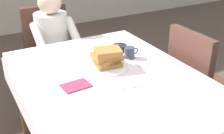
% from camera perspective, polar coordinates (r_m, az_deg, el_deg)
% --- Properties ---
extents(dining_table_main, '(1.12, 1.52, 0.74)m').
position_cam_1_polar(dining_table_main, '(1.94, -0.06, -4.28)').
color(dining_table_main, silver).
rests_on(dining_table_main, ground).
extents(chair_diner, '(0.44, 0.45, 0.93)m').
position_cam_1_polar(chair_diner, '(2.96, -12.04, 3.62)').
color(chair_diner, '#4C2D23').
rests_on(chair_diner, ground).
extents(diner_person, '(0.40, 0.43, 1.12)m').
position_cam_1_polar(diner_person, '(2.77, -11.30, 5.20)').
color(diner_person, silver).
rests_on(diner_person, ground).
extents(chair_right_side, '(0.45, 0.44, 0.93)m').
position_cam_1_polar(chair_right_side, '(2.42, 16.13, -2.11)').
color(chair_right_side, '#4C2D23').
rests_on(chair_right_side, ground).
extents(plate_breakfast, '(0.28, 0.28, 0.02)m').
position_cam_1_polar(plate_breakfast, '(2.02, -0.65, 0.06)').
color(plate_breakfast, white).
rests_on(plate_breakfast, dining_table_main).
extents(breakfast_stack, '(0.22, 0.19, 0.13)m').
position_cam_1_polar(breakfast_stack, '(1.99, -0.85, 1.97)').
color(breakfast_stack, '#A36B33').
rests_on(breakfast_stack, plate_breakfast).
extents(cup_coffee, '(0.11, 0.08, 0.08)m').
position_cam_1_polar(cup_coffee, '(2.15, 3.48, 2.81)').
color(cup_coffee, '#333D4C').
rests_on(cup_coffee, dining_table_main).
extents(bowl_butter, '(0.11, 0.11, 0.04)m').
position_cam_1_polar(bowl_butter, '(2.29, 1.53, 3.77)').
color(bowl_butter, black).
rests_on(bowl_butter, dining_table_main).
extents(fork_left_of_plate, '(0.02, 0.18, 0.00)m').
position_cam_1_polar(fork_left_of_plate, '(1.93, -5.34, -1.52)').
color(fork_left_of_plate, silver).
rests_on(fork_left_of_plate, dining_table_main).
extents(knife_right_of_plate, '(0.03, 0.20, 0.00)m').
position_cam_1_polar(knife_right_of_plate, '(2.09, 4.19, 0.82)').
color(knife_right_of_plate, silver).
rests_on(knife_right_of_plate, dining_table_main).
extents(spoon_near_edge, '(0.15, 0.04, 0.00)m').
position_cam_1_polar(spoon_near_edge, '(1.78, 3.81, -4.00)').
color(spoon_near_edge, silver).
rests_on(spoon_near_edge, dining_table_main).
extents(napkin_folded, '(0.18, 0.13, 0.01)m').
position_cam_1_polar(napkin_folded, '(1.81, -7.05, -3.61)').
color(napkin_folded, '#8C2D4C').
rests_on(napkin_folded, dining_table_main).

